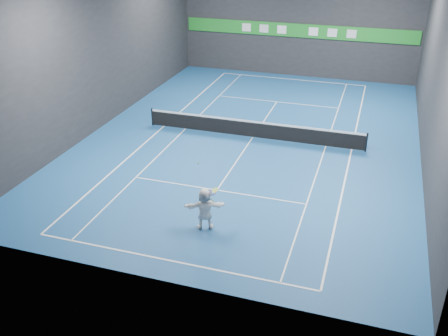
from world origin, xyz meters
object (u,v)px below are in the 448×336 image
(tennis_ball, at_px, (198,163))
(tennis_net, at_px, (253,129))
(tennis_racket, at_px, (213,193))
(player, at_px, (205,209))

(tennis_ball, distance_m, tennis_net, 9.58)
(tennis_ball, relative_size, tennis_racket, 0.09)
(tennis_ball, bearing_deg, tennis_net, 91.44)
(tennis_net, relative_size, tennis_racket, 18.37)
(tennis_racket, bearing_deg, tennis_net, 95.15)
(tennis_ball, relative_size, tennis_net, 0.00)
(player, relative_size, tennis_net, 0.14)
(player, distance_m, tennis_racket, 0.81)
(tennis_net, bearing_deg, tennis_racket, -84.85)
(tennis_net, xyz_separation_m, tennis_racket, (0.85, -9.43, 1.09))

